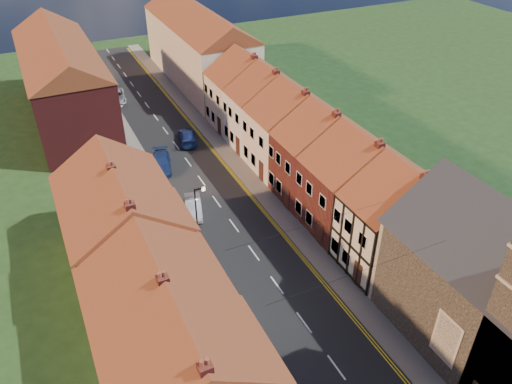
# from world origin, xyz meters

# --- Properties ---
(road) EXTENTS (7.00, 90.00, 0.02)m
(road) POSITION_xyz_m (0.00, 30.00, 0.01)
(road) COLOR black
(road) RESTS_ON ground
(pavement_left) EXTENTS (1.80, 90.00, 0.12)m
(pavement_left) POSITION_xyz_m (-4.40, 30.00, 0.06)
(pavement_left) COLOR gray
(pavement_left) RESTS_ON ground
(pavement_right) EXTENTS (1.80, 90.00, 0.12)m
(pavement_right) POSITION_xyz_m (4.40, 30.00, 0.06)
(pavement_right) COLOR gray
(pavement_right) RESTS_ON ground
(church) EXTENTS (11.25, 14.25, 15.20)m
(church) POSITION_xyz_m (9.36, 3.32, 5.88)
(church) COLOR black
(church) RESTS_ON ground
(cottage_r_tudor) EXTENTS (8.30, 5.20, 9.00)m
(cottage_r_tudor) POSITION_xyz_m (9.27, 12.70, 4.47)
(cottage_r_tudor) COLOR beige
(cottage_r_tudor) RESTS_ON ground
(cottage_r_white_near) EXTENTS (8.30, 6.00, 9.00)m
(cottage_r_white_near) POSITION_xyz_m (9.30, 18.10, 4.47)
(cottage_r_white_near) COLOR maroon
(cottage_r_white_near) RESTS_ON ground
(cottage_r_cream_mid) EXTENTS (8.30, 5.20, 9.00)m
(cottage_r_cream_mid) POSITION_xyz_m (9.30, 23.50, 4.48)
(cottage_r_cream_mid) COLOR maroon
(cottage_r_cream_mid) RESTS_ON ground
(cottage_r_pink) EXTENTS (8.30, 6.00, 9.00)m
(cottage_r_pink) POSITION_xyz_m (9.30, 28.90, 4.47)
(cottage_r_pink) COLOR beige
(cottage_r_pink) RESTS_ON ground
(cottage_r_white_far) EXTENTS (8.30, 5.20, 9.00)m
(cottage_r_white_far) POSITION_xyz_m (9.30, 34.30, 4.48)
(cottage_r_white_far) COLOR white
(cottage_r_white_far) RESTS_ON ground
(cottage_r_cream_far) EXTENTS (8.30, 6.00, 9.00)m
(cottage_r_cream_far) POSITION_xyz_m (9.30, 39.70, 4.47)
(cottage_r_cream_far) COLOR beige
(cottage_r_cream_far) RESTS_ON ground
(cottage_l_white) EXTENTS (8.30, 6.90, 8.80)m
(cottage_l_white) POSITION_xyz_m (-9.30, 11.95, 4.37)
(cottage_l_white) COLOR white
(cottage_l_white) RESTS_ON ground
(cottage_l_brick_mid) EXTENTS (8.30, 5.70, 9.10)m
(cottage_l_brick_mid) POSITION_xyz_m (-9.30, 18.05, 4.53)
(cottage_l_brick_mid) COLOR beige
(cottage_l_brick_mid) RESTS_ON ground
(cottage_l_pink) EXTENTS (8.30, 6.30, 8.80)m
(cottage_l_pink) POSITION_xyz_m (-9.30, 23.85, 4.37)
(cottage_l_pink) COLOR beige
(cottage_l_pink) RESTS_ON ground
(block_right_far) EXTENTS (8.30, 24.20, 10.50)m
(block_right_far) POSITION_xyz_m (9.30, 55.00, 5.29)
(block_right_far) COLOR beige
(block_right_far) RESTS_ON ground
(block_left_far) EXTENTS (8.30, 24.20, 10.50)m
(block_left_far) POSITION_xyz_m (-9.30, 50.00, 5.29)
(block_left_far) COLOR maroon
(block_left_far) RESTS_ON ground
(lamppost) EXTENTS (0.88, 0.15, 6.00)m
(lamppost) POSITION_xyz_m (-3.81, 20.00, 3.54)
(lamppost) COLOR black
(lamppost) RESTS_ON pavement_left
(car_mid) EXTENTS (2.36, 4.18, 1.30)m
(car_mid) POSITION_xyz_m (-2.49, 25.29, 0.65)
(car_mid) COLOR #B6B9BE
(car_mid) RESTS_ON ground
(car_far) EXTENTS (3.02, 4.99, 1.35)m
(car_far) POSITION_xyz_m (-2.81, 34.00, 0.68)
(car_far) COLOR navy
(car_far) RESTS_ON ground
(car_distant) EXTENTS (2.86, 5.16, 1.37)m
(car_distant) POSITION_xyz_m (-3.20, 52.89, 0.68)
(car_distant) COLOR #ACAEB4
(car_distant) RESTS_ON ground
(pedestrian_left) EXTENTS (0.65, 0.50, 1.57)m
(pedestrian_left) POSITION_xyz_m (-3.70, 8.54, 0.91)
(pedestrian_left) COLOR black
(pedestrian_left) RESTS_ON pavement_left
(car_far_b) EXTENTS (2.89, 4.89, 1.33)m
(car_far_b) POSITION_xyz_m (1.50, 38.34, 0.66)
(car_far_b) COLOR navy
(car_far_b) RESTS_ON ground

